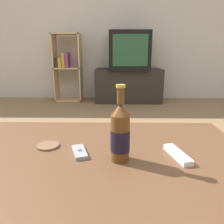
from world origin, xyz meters
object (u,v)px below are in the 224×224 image
object	(u,v)px
tv_stand	(128,85)
bookshelf	(67,66)
television	(129,50)
beer_bottle	(120,134)
cell_phone	(79,152)
remote_control	(178,154)

from	to	relation	value
tv_stand	bookshelf	bearing A→B (deg)	175.40
television	beer_bottle	world-z (taller)	television
television	cell_phone	world-z (taller)	television
tv_stand	television	bearing A→B (deg)	-90.00
bookshelf	beer_bottle	xyz separation A→B (m)	(0.81, -2.86, -0.05)
television	cell_phone	bearing A→B (deg)	-97.29
beer_bottle	television	bearing A→B (deg)	86.07
television	bookshelf	distance (m)	1.03
television	bookshelf	bearing A→B (deg)	175.18
tv_stand	cell_phone	bearing A→B (deg)	-97.28
television	bookshelf	xyz separation A→B (m)	(-1.00, 0.08, -0.24)
television	tv_stand	bearing A→B (deg)	90.00
tv_stand	remote_control	world-z (taller)	tv_stand
beer_bottle	bookshelf	bearing A→B (deg)	105.75
cell_phone	beer_bottle	bearing A→B (deg)	-35.68
bookshelf	cell_phone	bearing A→B (deg)	-77.00
tv_stand	beer_bottle	size ratio (longest dim) A/B	3.74
bookshelf	cell_phone	distance (m)	2.89
beer_bottle	remote_control	world-z (taller)	beer_bottle
remote_control	cell_phone	bearing A→B (deg)	162.70
television	beer_bottle	size ratio (longest dim) A/B	2.17
tv_stand	cell_phone	xyz separation A→B (m)	(-0.35, -2.73, 0.15)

